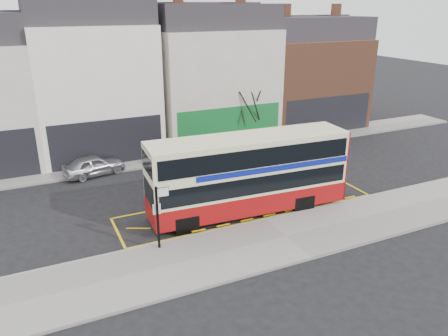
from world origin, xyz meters
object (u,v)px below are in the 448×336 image
double_decker_bus (249,173)px  bus_stop_post (159,211)px  car_grey (186,153)px  car_white (310,139)px  car_silver (94,165)px  street_tree_right (248,97)px

double_decker_bus → bus_stop_post: double_decker_bus is taller
car_grey → car_white: 9.71m
double_decker_bus → car_silver: size_ratio=2.72×
car_silver → double_decker_bus: bearing=-156.0°
bus_stop_post → street_tree_right: (10.66, 11.97, 1.85)m
car_grey → street_tree_right: size_ratio=0.80×
bus_stop_post → car_grey: size_ratio=0.66×
street_tree_right → double_decker_bus: bearing=-117.5°
street_tree_right → car_silver: bearing=-173.1°
car_silver → car_white: 15.82m
bus_stop_post → car_white: bus_stop_post is taller
double_decker_bus → car_silver: double_decker_bus is taller
double_decker_bus → car_grey: (-0.36, 8.38, -1.45)m
car_silver → street_tree_right: size_ratio=0.70×
car_grey → car_white: (9.68, -0.75, -0.01)m
double_decker_bus → car_white: size_ratio=2.12×
car_white → street_tree_right: street_tree_right is taller
car_grey → car_white: car_grey is taller
car_white → car_silver: bearing=76.7°
car_white → street_tree_right: 5.66m
car_silver → car_white: size_ratio=0.78×
double_decker_bus → car_white: double_decker_bus is taller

